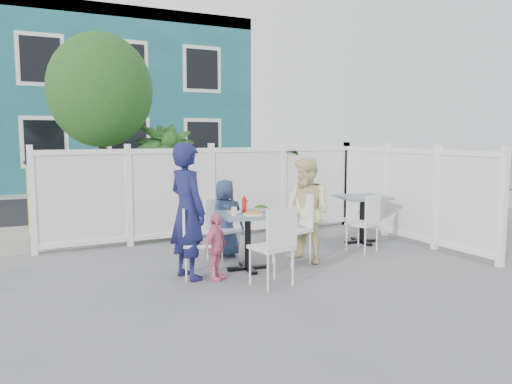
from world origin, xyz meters
name	(u,v)px	position (x,y,z in m)	size (l,w,h in m)	color
ground	(270,271)	(0.00, 0.00, 0.00)	(80.00, 80.00, 0.00)	slate
near_sidewalk	(182,225)	(0.00, 3.80, 0.01)	(24.00, 2.60, 0.01)	gray
street	(140,203)	(0.00, 7.50, 0.00)	(24.00, 5.00, 0.01)	black
far_sidewalk	(118,191)	(0.00, 10.60, 0.01)	(24.00, 1.60, 0.01)	gray
building	(84,103)	(-0.50, 14.00, 3.00)	(11.00, 6.00, 6.00)	#1B5362
fence_back	(212,194)	(0.10, 2.40, 0.78)	(5.86, 0.08, 1.60)	white
fence_right	(409,197)	(3.00, 0.60, 0.78)	(0.08, 3.66, 1.60)	white
tree	(100,91)	(-1.60, 3.30, 2.59)	(1.80, 1.62, 3.59)	#382316
utility_cabinet	(50,199)	(-2.45, 4.00, 0.65)	(0.70, 0.50, 1.30)	gold
potted_shrub_a	(165,180)	(-0.54, 3.10, 1.01)	(1.13, 1.13, 2.03)	#143A13
potted_shrub_b	(276,187)	(1.72, 3.00, 0.78)	(1.40, 1.21, 1.55)	#143A13
main_table	(248,226)	(-0.22, 0.21, 0.60)	(0.83, 0.83, 0.78)	#405E74
spare_table	(362,207)	(2.24, 0.90, 0.62)	(0.87, 0.87, 0.80)	#405E74
chair_left	(193,237)	(-1.01, 0.18, 0.53)	(0.52, 0.53, 0.92)	white
chair_right	(296,223)	(0.56, 0.26, 0.58)	(0.53, 0.54, 0.99)	white
chair_back	(220,224)	(-0.32, 0.97, 0.51)	(0.50, 0.49, 0.88)	white
chair_near	(276,241)	(-0.26, -0.64, 0.57)	(0.51, 0.50, 0.97)	white
chair_spare	(367,219)	(1.86, 0.31, 0.53)	(0.52, 0.52, 0.91)	white
man	(188,211)	(-1.08, 0.19, 0.87)	(0.63, 0.42, 1.74)	#161949
woman	(307,211)	(0.71, 0.20, 0.75)	(0.73, 0.57, 1.51)	#F7D35F
boy	(225,218)	(-0.21, 1.04, 0.59)	(0.57, 0.37, 1.17)	navy
toddler	(216,247)	(-0.79, -0.05, 0.43)	(0.50, 0.21, 0.85)	pink
plate_main	(253,214)	(-0.22, 0.06, 0.79)	(0.26, 0.26, 0.02)	white
plate_side	(234,212)	(-0.37, 0.34, 0.79)	(0.20, 0.20, 0.01)	white
salad_bowl	(261,209)	(0.00, 0.25, 0.81)	(0.25, 0.25, 0.06)	white
coffee_cup_a	(234,211)	(-0.45, 0.14, 0.84)	(0.08, 0.08, 0.12)	beige
coffee_cup_b	(245,206)	(-0.17, 0.42, 0.84)	(0.09, 0.09, 0.13)	beige
ketchup_bottle	(244,205)	(-0.25, 0.27, 0.88)	(0.06, 0.06, 0.20)	red
salt_shaker	(236,208)	(-0.28, 0.48, 0.82)	(0.03, 0.03, 0.07)	white
pepper_shaker	(238,208)	(-0.25, 0.47, 0.81)	(0.03, 0.03, 0.07)	black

